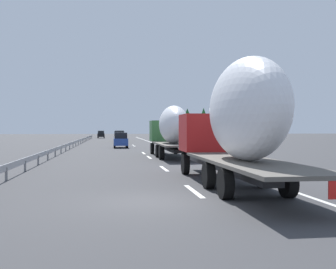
# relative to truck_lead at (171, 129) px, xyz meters

# --- Properties ---
(ground_plane) EXTENTS (260.00, 260.00, 0.00)m
(ground_plane) POSITION_rel_truck_lead_xyz_m (19.78, 3.60, -2.36)
(ground_plane) COLOR #38383A
(lane_stripe_0) EXTENTS (3.20, 0.20, 0.01)m
(lane_stripe_0) POSITION_rel_truck_lead_xyz_m (-18.22, 1.80, -2.36)
(lane_stripe_0) COLOR white
(lane_stripe_0) RESTS_ON ground_plane
(lane_stripe_1) EXTENTS (3.20, 0.20, 0.01)m
(lane_stripe_1) POSITION_rel_truck_lead_xyz_m (-9.41, 1.80, -2.36)
(lane_stripe_1) COLOR white
(lane_stripe_1) RESTS_ON ground_plane
(lane_stripe_2) EXTENTS (3.20, 0.20, 0.01)m
(lane_stripe_2) POSITION_rel_truck_lead_xyz_m (0.16, 1.80, -2.36)
(lane_stripe_2) COLOR white
(lane_stripe_2) RESTS_ON ground_plane
(lane_stripe_3) EXTENTS (3.20, 0.20, 0.01)m
(lane_stripe_3) POSITION_rel_truck_lead_xyz_m (5.99, 1.80, -2.36)
(lane_stripe_3) COLOR white
(lane_stripe_3) RESTS_ON ground_plane
(lane_stripe_4) EXTENTS (3.20, 0.20, 0.01)m
(lane_stripe_4) POSITION_rel_truck_lead_xyz_m (24.75, 1.80, -2.36)
(lane_stripe_4) COLOR white
(lane_stripe_4) RESTS_ON ground_plane
(lane_stripe_5) EXTENTS (3.20, 0.20, 0.01)m
(lane_stripe_5) POSITION_rel_truck_lead_xyz_m (22.44, 1.80, -2.36)
(lane_stripe_5) COLOR white
(lane_stripe_5) RESTS_ON ground_plane
(edge_line_right) EXTENTS (110.00, 0.20, 0.01)m
(edge_line_right) POSITION_rel_truck_lead_xyz_m (24.78, -1.90, -2.36)
(edge_line_right) COLOR white
(edge_line_right) RESTS_ON ground_plane
(truck_lead) EXTENTS (13.00, 2.55, 4.17)m
(truck_lead) POSITION_rel_truck_lead_xyz_m (0.00, 0.00, 0.00)
(truck_lead) COLOR #387038
(truck_lead) RESTS_ON ground_plane
(truck_trailing) EXTENTS (14.03, 2.55, 4.94)m
(truck_trailing) POSITION_rel_truck_lead_xyz_m (-17.74, 0.00, 0.34)
(truck_trailing) COLOR #B21919
(truck_trailing) RESTS_ON ground_plane
(car_blue_sedan) EXTENTS (4.23, 1.73, 1.87)m
(car_blue_sedan) POSITION_rel_truck_lead_xyz_m (17.42, 3.73, -1.42)
(car_blue_sedan) COLOR #28479E
(car_blue_sedan) RESTS_ON ground_plane
(car_white_van) EXTENTS (4.24, 1.77, 1.95)m
(car_white_van) POSITION_rel_truck_lead_xyz_m (33.09, 3.62, -1.39)
(car_white_van) COLOR white
(car_white_van) RESTS_ON ground_plane
(car_yellow_coupe) EXTENTS (4.45, 1.84, 1.99)m
(car_yellow_coupe) POSITION_rel_truck_lead_xyz_m (43.30, 3.41, -1.38)
(car_yellow_coupe) COLOR gold
(car_yellow_coupe) RESTS_ON ground_plane
(car_black_suv) EXTENTS (4.21, 1.72, 1.83)m
(car_black_suv) POSITION_rel_truck_lead_xyz_m (69.31, 7.37, -1.44)
(car_black_suv) COLOR black
(car_black_suv) RESTS_ON ground_plane
(road_sign) EXTENTS (0.10, 0.90, 2.91)m
(road_sign) POSITION_rel_truck_lead_xyz_m (20.12, -3.10, -0.34)
(road_sign) COLOR gray
(road_sign) RESTS_ON ground_plane
(tree_0) EXTENTS (3.16, 3.16, 5.70)m
(tree_0) POSITION_rel_truck_lead_xyz_m (33.37, -7.60, 1.37)
(tree_0) COLOR #472D19
(tree_0) RESTS_ON ground_plane
(tree_1) EXTENTS (2.53, 2.53, 5.71)m
(tree_1) POSITION_rel_truck_lead_xyz_m (30.85, -9.78, 1.43)
(tree_1) COLOR #472D19
(tree_1) RESTS_ON ground_plane
(tree_2) EXTENTS (3.14, 3.14, 5.28)m
(tree_2) POSITION_rel_truck_lead_xyz_m (51.05, -8.53, 0.96)
(tree_2) COLOR #472D19
(tree_2) RESTS_ON ground_plane
(guardrail_median) EXTENTS (94.00, 0.10, 0.76)m
(guardrail_median) POSITION_rel_truck_lead_xyz_m (22.78, 9.60, -1.78)
(guardrail_median) COLOR #9EA0A5
(guardrail_median) RESTS_ON ground_plane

